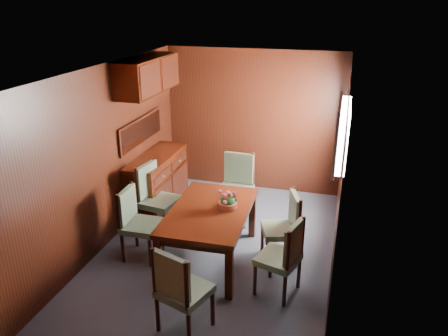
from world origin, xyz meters
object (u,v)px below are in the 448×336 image
(dining_table, at_px, (210,217))
(chair_head, at_px, (179,287))
(chair_left_near, at_px, (136,219))
(chair_right_near, at_px, (284,254))
(sideboard, at_px, (158,182))
(flower_centerpiece, at_px, (228,199))

(dining_table, height_order, chair_head, chair_head)
(chair_head, bearing_deg, dining_table, 113.45)
(dining_table, bearing_deg, chair_left_near, -171.46)
(dining_table, bearing_deg, chair_head, -87.34)
(dining_table, xyz_separation_m, chair_right_near, (1.01, -0.44, -0.10))
(dining_table, xyz_separation_m, chair_left_near, (-0.94, -0.17, -0.09))
(sideboard, bearing_deg, chair_head, -61.78)
(flower_centerpiece, bearing_deg, dining_table, -151.83)
(dining_table, bearing_deg, flower_centerpiece, 26.18)
(dining_table, distance_m, chair_head, 1.35)
(chair_left_near, bearing_deg, flower_centerpiece, 102.74)
(chair_right_near, bearing_deg, chair_head, 151.93)
(chair_left_near, xyz_separation_m, chair_head, (1.05, -1.17, 0.01))
(chair_head, height_order, flower_centerpiece, chair_head)
(sideboard, distance_m, chair_head, 2.84)
(chair_head, bearing_deg, sideboard, 137.03)
(chair_right_near, height_order, chair_head, chair_head)
(chair_left_near, height_order, chair_right_near, chair_left_near)
(chair_left_near, bearing_deg, sideboard, -168.77)
(dining_table, height_order, chair_right_near, chair_right_near)
(dining_table, distance_m, flower_centerpiece, 0.32)
(sideboard, xyz_separation_m, chair_left_near, (0.29, -1.33, 0.08))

